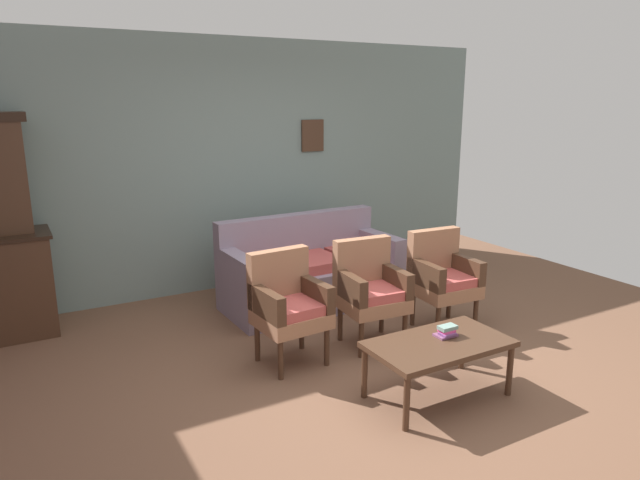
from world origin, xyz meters
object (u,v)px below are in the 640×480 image
object	(u,v)px
armchair_near_couch_end	(442,275)
coffee_table	(439,347)
floral_couch	(310,273)
armchair_near_cabinet	(370,288)
book_stack_on_table	(447,331)
armchair_by_doorway	(288,303)

from	to	relation	value
armchair_near_couch_end	coffee_table	distance (m)	1.32
floral_couch	coffee_table	world-z (taller)	floral_couch
armchair_near_cabinet	book_stack_on_table	size ratio (longest dim) A/B	5.77
armchair_by_doorway	armchair_near_couch_end	distance (m)	1.55
armchair_by_doorway	armchair_near_cabinet	world-z (taller)	same
armchair_near_cabinet	floral_couch	bearing A→B (deg)	89.35
floral_couch	armchair_near_couch_end	size ratio (longest dim) A/B	2.02
armchair_near_couch_end	book_stack_on_table	size ratio (longest dim) A/B	5.77
coffee_table	book_stack_on_table	distance (m)	0.14
coffee_table	armchair_by_doorway	bearing A→B (deg)	123.22
book_stack_on_table	armchair_near_cabinet	bearing A→B (deg)	90.27
armchair_by_doorway	floral_couch	bearing A→B (deg)	53.99
armchair_by_doorway	book_stack_on_table	xyz separation A→B (m)	(0.78, -0.98, -0.04)
armchair_near_cabinet	armchair_near_couch_end	xyz separation A→B (m)	(0.77, -0.03, 0.00)
floral_couch	coffee_table	distance (m)	2.11
armchair_near_couch_end	armchair_near_cabinet	bearing A→B (deg)	177.41
armchair_near_couch_end	coffee_table	bearing A→B (deg)	-131.94
armchair_near_couch_end	coffee_table	xyz separation A→B (m)	(-0.88, -0.97, -0.12)
floral_couch	armchair_by_doorway	distance (m)	1.35
armchair_near_couch_end	coffee_table	size ratio (longest dim) A/B	0.90
book_stack_on_table	coffee_table	bearing A→B (deg)	-157.63
armchair_near_couch_end	book_stack_on_table	bearing A→B (deg)	-129.58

